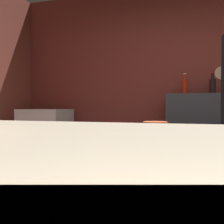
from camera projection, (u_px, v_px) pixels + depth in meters
The scene contains 6 objects.
wall_back at pixel (198, 84), 3.24m from camera, with size 5.20×0.10×2.70m, color maroon.
back_shelf at pixel (204, 143), 2.98m from camera, with size 0.91×0.36×1.21m, color #3A3B43.
mini_fridge at pixel (46, 145), 3.38m from camera, with size 0.61×0.58×1.01m.
mixing_bowl at pixel (155, 125), 1.90m from camera, with size 0.19×0.19×0.05m, color #C2542E.
bottle_soy at pixel (213, 85), 2.98m from camera, with size 0.08×0.08×0.27m.
bottle_olive_oil at pixel (185, 86), 3.05m from camera, with size 0.07×0.07×0.26m.
Camera 1 is at (-0.25, -1.24, 1.06)m, focal length 38.71 mm.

